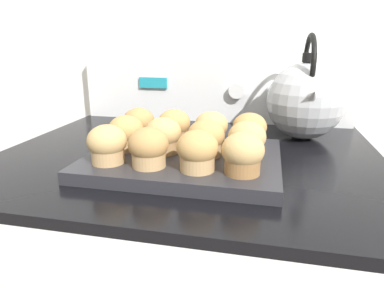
% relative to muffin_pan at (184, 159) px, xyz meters
% --- Properties ---
extents(wall_back, '(8.00, 0.05, 2.40)m').
position_rel_muffin_pan_xyz_m(wall_back, '(-0.01, 0.44, 0.25)').
color(wall_back, silver).
rests_on(wall_back, ground_plane).
extents(control_panel, '(0.76, 0.07, 0.18)m').
position_rel_muffin_pan_xyz_m(control_panel, '(-0.01, 0.39, 0.08)').
color(control_panel, white).
rests_on(control_panel, stove_range).
extents(muffin_pan, '(0.35, 0.27, 0.02)m').
position_rel_muffin_pan_xyz_m(muffin_pan, '(0.00, 0.00, 0.00)').
color(muffin_pan, '#28282D').
rests_on(muffin_pan, stove_range).
extents(muffin_r0_c0, '(0.07, 0.07, 0.07)m').
position_rel_muffin_pan_xyz_m(muffin_r0_c0, '(-0.11, -0.07, 0.04)').
color(muffin_r0_c0, tan).
rests_on(muffin_r0_c0, muffin_pan).
extents(muffin_r0_c1, '(0.07, 0.07, 0.07)m').
position_rel_muffin_pan_xyz_m(muffin_r0_c1, '(-0.04, -0.08, 0.04)').
color(muffin_r0_c1, tan).
rests_on(muffin_r0_c1, muffin_pan).
extents(muffin_r0_c2, '(0.07, 0.07, 0.07)m').
position_rel_muffin_pan_xyz_m(muffin_r0_c2, '(0.04, -0.08, 0.04)').
color(muffin_r0_c2, tan).
rests_on(muffin_r0_c2, muffin_pan).
extents(muffin_r0_c3, '(0.07, 0.07, 0.07)m').
position_rel_muffin_pan_xyz_m(muffin_r0_c3, '(0.11, -0.08, 0.04)').
color(muffin_r0_c3, olive).
rests_on(muffin_r0_c3, muffin_pan).
extents(muffin_r1_c0, '(0.07, 0.07, 0.07)m').
position_rel_muffin_pan_xyz_m(muffin_r1_c0, '(-0.11, 0.00, 0.04)').
color(muffin_r1_c0, tan).
rests_on(muffin_r1_c0, muffin_pan).
extents(muffin_r1_c1, '(0.07, 0.07, 0.07)m').
position_rel_muffin_pan_xyz_m(muffin_r1_c1, '(-0.04, -0.00, 0.04)').
color(muffin_r1_c1, '#A37A4C').
rests_on(muffin_r1_c1, muffin_pan).
extents(muffin_r1_c2, '(0.07, 0.07, 0.07)m').
position_rel_muffin_pan_xyz_m(muffin_r1_c2, '(0.04, -0.00, 0.04)').
color(muffin_r1_c2, tan).
rests_on(muffin_r1_c2, muffin_pan).
extents(muffin_r1_c3, '(0.07, 0.07, 0.07)m').
position_rel_muffin_pan_xyz_m(muffin_r1_c3, '(0.11, 0.00, 0.04)').
color(muffin_r1_c3, '#A37A4C').
rests_on(muffin_r1_c3, muffin_pan).
extents(muffin_r2_c0, '(0.07, 0.07, 0.07)m').
position_rel_muffin_pan_xyz_m(muffin_r2_c0, '(-0.12, 0.08, 0.04)').
color(muffin_r2_c0, tan).
rests_on(muffin_r2_c0, muffin_pan).
extents(muffin_r2_c1, '(0.07, 0.07, 0.07)m').
position_rel_muffin_pan_xyz_m(muffin_r2_c1, '(-0.04, 0.08, 0.04)').
color(muffin_r2_c1, '#A37A4C').
rests_on(muffin_r2_c1, muffin_pan).
extents(muffin_r2_c2, '(0.07, 0.07, 0.07)m').
position_rel_muffin_pan_xyz_m(muffin_r2_c2, '(0.04, 0.07, 0.04)').
color(muffin_r2_c2, tan).
rests_on(muffin_r2_c2, muffin_pan).
extents(muffin_r2_c3, '(0.07, 0.07, 0.07)m').
position_rel_muffin_pan_xyz_m(muffin_r2_c3, '(0.11, 0.08, 0.04)').
color(muffin_r2_c3, tan).
rests_on(muffin_r2_c3, muffin_pan).
extents(tea_kettle, '(0.18, 0.21, 0.24)m').
position_rel_muffin_pan_xyz_m(tea_kettle, '(0.23, 0.24, 0.08)').
color(tea_kettle, '#ADAFB5').
rests_on(tea_kettle, stove_range).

